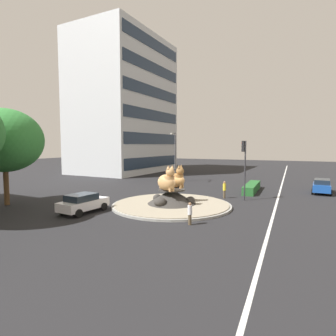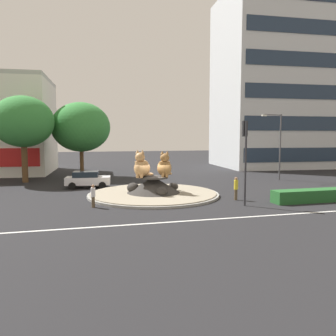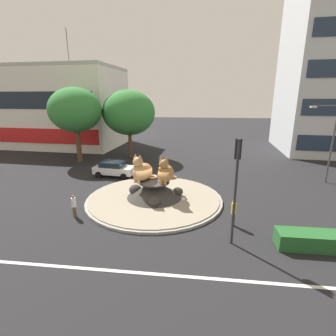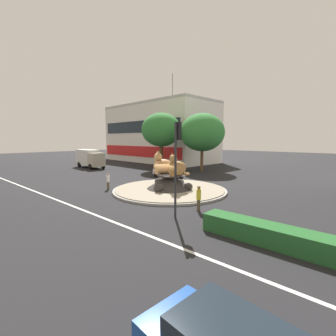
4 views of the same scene
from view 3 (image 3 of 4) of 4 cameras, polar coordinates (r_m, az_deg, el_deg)
ground_plane at (r=19.80m, az=-3.09°, el=-7.22°), size 160.00×160.00×0.00m
lane_centreline at (r=12.69m, az=-9.99°, el=-22.15°), size 112.00×0.20×0.01m
roundabout_island at (r=19.61m, az=-3.14°, el=-5.88°), size 10.47×10.47×1.53m
cat_statue_calico at (r=19.18m, az=-5.97°, el=-0.67°), size 2.11×2.23×2.18m
cat_statue_tabby at (r=18.81m, az=-0.56°, el=-1.02°), size 1.59×2.11×2.09m
traffic_light_mast at (r=13.29m, az=15.28°, el=-1.23°), size 0.33×0.46×5.78m
shophouse_block at (r=46.67m, az=-26.31°, el=12.29°), size 25.57×13.20×16.70m
broadleaf_tree_behind_island at (r=32.24m, az=-20.33°, el=12.21°), size 6.14×6.14×8.85m
second_tree_near_tower at (r=32.92m, az=-8.87°, el=12.30°), size 6.64×6.64×8.61m
streetlight_arm at (r=26.89m, az=32.89°, el=5.76°), size 2.61×0.63×7.11m
pedestrian_white_shirt at (r=17.97m, az=-20.61°, el=-7.93°), size 0.30×0.30×1.54m
pedestrian_yellow_shirt at (r=16.20m, az=14.67°, el=-9.61°), size 0.30×0.30×1.73m
sedan_on_far_lane at (r=25.80m, az=-12.15°, el=-0.11°), size 4.20×2.39×1.52m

